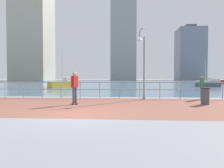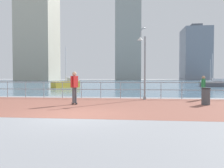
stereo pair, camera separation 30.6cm
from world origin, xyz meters
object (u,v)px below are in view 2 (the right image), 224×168
skateboarder (74,85)px  trash_bin (206,96)px  sailboat_white (213,84)px  sailboat_red (67,84)px  lamppost (143,60)px  bystander (203,86)px  sailboat_navy (211,82)px

skateboarder → trash_bin: 7.15m
trash_bin → sailboat_white: 23.73m
sailboat_red → skateboarder: bearing=-70.8°
sailboat_red → lamppost: bearing=-56.6°
bystander → sailboat_red: sailboat_red is taller
skateboarder → sailboat_white: size_ratio=0.35×
sailboat_white → bystander: bearing=-111.5°
sailboat_red → sailboat_white: sailboat_red is taller
sailboat_navy → sailboat_red: 28.84m
lamppost → bystander: lamppost is taller
lamppost → sailboat_white: sailboat_white is taller
lamppost → trash_bin: lamppost is taller
skateboarder → bystander: skateboarder is taller
sailboat_navy → sailboat_red: bearing=-150.2°
skateboarder → trash_bin: (7.10, 0.55, -0.62)m
skateboarder → bystander: size_ratio=1.14×
skateboarder → trash_bin: skateboarder is taller
skateboarder → sailboat_red: size_ratio=0.31×
bystander → sailboat_red: size_ratio=0.27×
sailboat_white → trash_bin: bearing=-110.7°
bystander → sailboat_navy: bearing=69.7°
sailboat_red → sailboat_white: (21.84, 4.50, -0.07)m
trash_bin → sailboat_red: 22.22m
lamppost → sailboat_navy: (14.82, 29.80, -2.16)m
bystander → sailboat_navy: 31.36m
trash_bin → sailboat_red: sailboat_red is taller
lamppost → sailboat_red: (-10.20, 15.46, -2.08)m
lamppost → sailboat_white: bearing=59.8°
lamppost → bystander: (3.95, 0.39, -1.72)m
sailboat_navy → sailboat_white: (-3.18, -9.83, 0.01)m
skateboarder → sailboat_white: (15.50, 22.75, -0.60)m
lamppost → skateboarder: 5.01m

